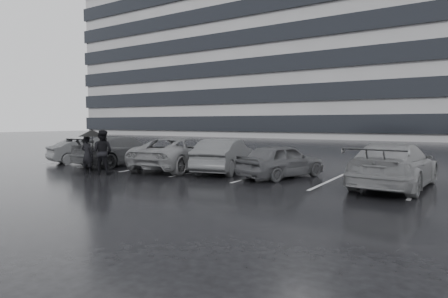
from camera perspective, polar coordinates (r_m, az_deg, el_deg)
ground at (r=13.44m, az=-1.18°, el=-4.98°), size 160.00×160.00×0.00m
office_building at (r=67.09m, az=5.69°, el=14.49°), size 61.00×26.00×29.00m
car_main at (r=14.50m, az=8.72°, el=-1.78°), size 2.65×4.10×1.30m
car_west_a at (r=15.92m, az=0.09°, el=-1.02°), size 2.43×4.52×1.41m
car_west_b at (r=17.03m, az=-6.76°, el=-0.65°), size 3.10×5.52×1.46m
car_west_c at (r=19.26m, az=-15.22°, el=-0.23°), size 2.46×5.16×1.45m
car_west_d at (r=21.14m, az=-20.19°, el=-0.25°), size 2.44×4.01×1.25m
car_east at (r=13.29m, az=24.49°, el=-2.27°), size 2.47×5.20×1.46m
pedestrian_left at (r=16.54m, az=-20.10°, el=-0.80°), size 0.62×0.46×1.57m
pedestrian_right at (r=16.11m, az=-18.05°, el=-0.44°), size 1.08×0.97×1.81m
umbrella at (r=16.45m, az=-19.48°, el=2.31°), size 1.09×1.09×1.84m
stall_stripes at (r=15.96m, az=1.32°, el=-3.55°), size 19.72×5.00×0.00m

